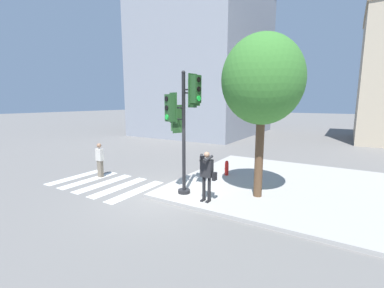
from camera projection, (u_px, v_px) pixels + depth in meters
The scene contains 9 objects.
ground_plane at pixel (163, 196), 9.43m from camera, with size 160.00×160.00×0.00m, color slate.
sidewalk_corner at pixel (283, 184), 10.58m from camera, with size 8.00×8.00×0.13m.
crosswalk_stripes at pixel (104, 183), 10.89m from camera, with size 4.20×2.83×0.01m.
traffic_signal_pole at pixel (184, 113), 8.96m from camera, with size 1.39×1.40×4.35m.
person_photographer at pixel (207, 172), 8.47m from camera, with size 0.58×0.54×1.68m.
pedestrian_distant at pixel (100, 159), 11.71m from camera, with size 0.34×0.20×1.58m.
street_tree at pixel (262, 81), 8.45m from camera, with size 2.70×2.70×5.51m.
fire_hydrant at pixel (227, 168), 11.64m from camera, with size 0.17×0.23×0.67m.
building_left at pixel (206, 59), 27.87m from camera, with size 11.25×13.91×16.04m.
Camera 1 is at (5.59, -7.13, 3.42)m, focal length 24.00 mm.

